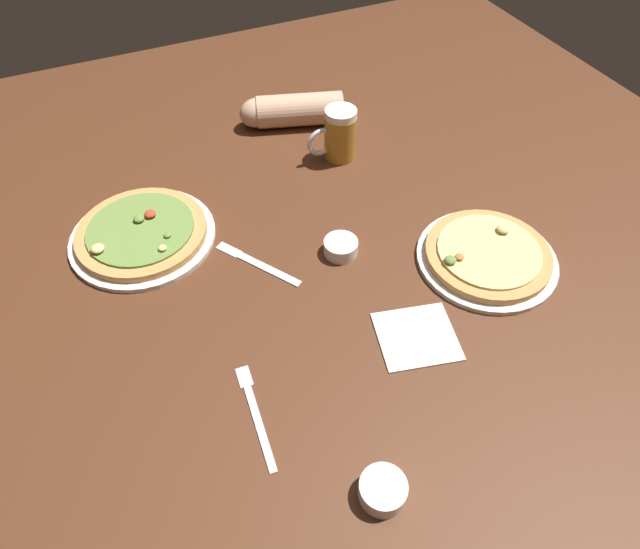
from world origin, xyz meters
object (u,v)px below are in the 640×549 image
Objects in this scene: pizza_plate_near at (487,256)px; knife_right at (257,263)px; pizza_plate_far at (142,234)px; fork_left at (256,413)px; diner_arm at (289,111)px; napkin_folded at (417,336)px; beer_mug_dark at (339,135)px; ramekin_sauce at (383,490)px; ramekin_butter at (341,247)px.

knife_right is (-0.47, 0.20, -0.01)m from pizza_plate_near.
pizza_plate_far reaches higher than fork_left.
diner_arm is at bearing 63.83° from fork_left.
pizza_plate_near is 0.93× the size of pizza_plate_far.
knife_right is at bearing -119.89° from diner_arm.
napkin_folded is 0.35m from fork_left.
pizza_plate_near is 0.71m from diner_arm.
pizza_plate_far is at bearing -169.94° from beer_mug_dark.
beer_mug_dark is 1.80× the size of ramekin_sauce.
ramekin_sauce is 1.07m from diner_arm.
diner_arm is (0.09, 0.52, 0.03)m from ramekin_butter.
knife_right is at bearing 90.93° from ramekin_sauce.
pizza_plate_far is 0.53m from fork_left.
pizza_plate_near is at bearing -28.94° from ramekin_butter.
beer_mug_dark is at bearing 79.17° from napkin_folded.
diner_arm reaches higher than ramekin_sauce.
ramekin_sauce is at bearing -57.91° from fork_left.
pizza_plate_far is at bearing 150.48° from pizza_plate_near.
ramekin_sauce is at bearing -142.17° from pizza_plate_near.
ramekin_sauce is (-0.33, -0.84, -0.05)m from beer_mug_dark.
beer_mug_dark reaches higher than ramekin_butter.
beer_mug_dark is 0.36m from ramekin_butter.
pizza_plate_near is 0.27m from napkin_folded.
pizza_plate_near is 2.02× the size of napkin_folded.
pizza_plate_far is 2.37× the size of beer_mug_dark.
pizza_plate_near is at bearing -74.49° from beer_mug_dark.
beer_mug_dark is at bearing 68.81° from ramekin_sauce.
napkin_folded is at bearing -100.83° from beer_mug_dark.
ramekin_butter reaches higher than napkin_folded.
pizza_plate_far is 2.16× the size of napkin_folded.
pizza_plate_near is 0.61m from fork_left.
ramekin_butter is at bearing 151.06° from pizza_plate_near.
diner_arm reaches higher than knife_right.
ramekin_butter is at bearing -99.77° from diner_arm.
fork_left is at bearing 122.09° from ramekin_sauce.
fork_left is (-0.14, 0.22, -0.02)m from ramekin_sauce.
fork_left is at bearing -116.17° from diner_arm.
napkin_folded is 0.52× the size of diner_arm.
knife_right is at bearing -40.85° from pizza_plate_far.
fork_left is 0.91m from diner_arm.
napkin_folded reaches higher than knife_right.
beer_mug_dark is 0.44m from knife_right.
knife_right is (-0.18, 0.04, -0.01)m from ramekin_butter.
pizza_plate_near is 1.06× the size of diner_arm.
pizza_plate_far is 0.66m from napkin_folded.
ramekin_sauce reaches higher than knife_right.
diner_arm reaches higher than fork_left.
pizza_plate_near is 3.99× the size of ramekin_sauce.
napkin_folded is at bearing -49.08° from pizza_plate_far.
ramekin_butter is 0.50× the size of napkin_folded.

